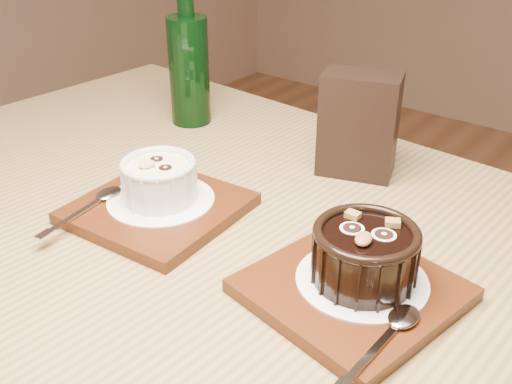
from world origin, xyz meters
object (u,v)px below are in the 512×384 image
table (221,313)px  green_bottle (189,66)px  tray_left (158,208)px  tray_right (352,290)px  ramekin_white (159,178)px  ramekin_dark (365,252)px  condiment_stand (359,125)px

table → green_bottle: green_bottle is taller
table → tray_left: tray_left is taller
table → tray_left: 0.15m
tray_left → tray_right: same height
tray_left → ramekin_white: 0.04m
table → ramekin_white: ramekin_white is taller
tray_left → ramekin_dark: (0.27, 0.02, 0.04)m
condiment_stand → green_bottle: (-0.30, -0.00, 0.02)m
ramekin_dark → green_bottle: size_ratio=0.43×
tray_right → ramekin_white: bearing=179.7°
tray_left → green_bottle: size_ratio=0.75×
condiment_stand → tray_right: bearing=-60.9°
ramekin_dark → condiment_stand: size_ratio=0.73×
tray_left → condiment_stand: (0.13, 0.25, 0.06)m
condiment_stand → ramekin_dark: bearing=-58.9°
table → ramekin_dark: bearing=9.9°
ramekin_dark → condiment_stand: 0.27m
tray_left → green_bottle: (-0.17, 0.24, 0.09)m
table → ramekin_white: (-0.11, 0.02, 0.14)m
tray_left → ramekin_white: size_ratio=1.99×
table → ramekin_dark: (0.16, 0.03, 0.14)m
tray_left → ramekin_dark: ramekin_dark is taller
ramekin_white → green_bottle: 0.29m
table → ramekin_white: 0.18m
tray_right → table: bearing=-173.6°
ramekin_white → tray_right: ramekin_white is taller
green_bottle → tray_right: bearing=-28.4°
ramekin_white → tray_right: (0.27, -0.00, -0.04)m
condiment_stand → green_bottle: 0.31m
ramekin_white → tray_right: bearing=21.5°
ramekin_white → condiment_stand: bearing=82.6°
tray_left → tray_right: 0.26m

